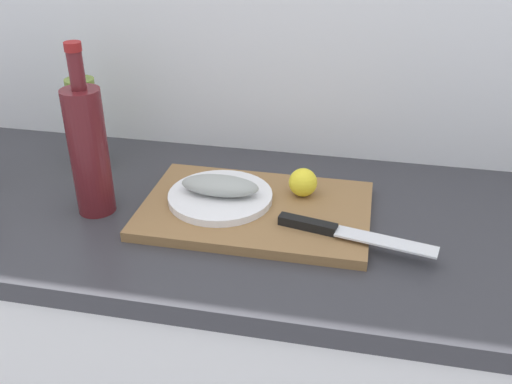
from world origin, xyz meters
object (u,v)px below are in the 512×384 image
cutting_board (256,210)px  chef_knife (335,230)px  fish_fillet (220,186)px  lemon_0 (303,182)px  wine_bottle (89,149)px  olive_oil_bottle (85,120)px  white_plate (220,197)px

cutting_board → chef_knife: size_ratio=1.54×
cutting_board → fish_fillet: size_ratio=2.85×
lemon_0 → wine_bottle: wine_bottle is taller
fish_fillet → wine_bottle: bearing=-167.3°
olive_oil_bottle → white_plate: bearing=-21.1°
wine_bottle → lemon_0: bearing=15.2°
wine_bottle → chef_knife: bearing=-3.1°
white_plate → wine_bottle: wine_bottle is taller
white_plate → olive_oil_bottle: bearing=158.9°
fish_fillet → olive_oil_bottle: olive_oil_bottle is taller
lemon_0 → olive_oil_bottle: olive_oil_bottle is taller
olive_oil_bottle → wine_bottle: size_ratio=0.80×
chef_knife → lemon_0: size_ratio=5.02×
white_plate → fish_fillet: (0.00, 0.00, 0.03)m
cutting_board → wine_bottle: bearing=-171.3°
cutting_board → fish_fillet: fish_fillet is taller
cutting_board → white_plate: 0.08m
lemon_0 → chef_knife: bearing=-59.9°
cutting_board → olive_oil_bottle: 0.45m
chef_knife → olive_oil_bottle: size_ratio=1.06×
cutting_board → white_plate: bearing=175.3°
lemon_0 → olive_oil_bottle: bearing=171.1°
white_plate → chef_knife: chef_knife is taller
cutting_board → fish_fillet: 0.09m
white_plate → chef_knife: (0.24, -0.08, 0.00)m
fish_fillet → chef_knife: size_ratio=0.54×
white_plate → lemon_0: 0.17m
cutting_board → wine_bottle: 0.34m
lemon_0 → olive_oil_bottle: (-0.50, 0.08, 0.06)m
fish_fillet → chef_knife: bearing=-18.7°
olive_oil_bottle → wine_bottle: (0.10, -0.19, 0.02)m
lemon_0 → olive_oil_bottle: 0.51m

